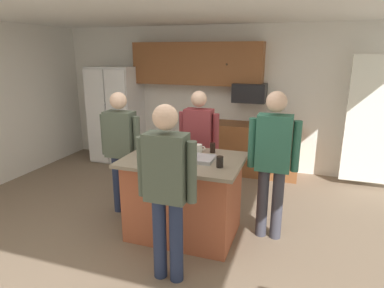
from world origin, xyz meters
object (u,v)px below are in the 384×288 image
object	(u,v)px
refrigerator	(116,114)
mug_ceramic_white	(199,148)
serving_tray	(195,158)
person_elder_center	(167,183)
glass_dark_ale	(169,143)
kitchen_island	(184,196)
microwave_over_range	(250,93)
glass_short_whisky	(220,162)
person_guest_by_door	(199,141)
glass_pilsner	(187,145)
person_guest_right	(273,156)
glass_stout_tall	(161,150)
tumbler_amber	(213,148)
person_guest_left	(121,146)

from	to	relation	value
refrigerator	mug_ceramic_white	world-z (taller)	refrigerator
serving_tray	person_elder_center	bearing A→B (deg)	-89.61
refrigerator	glass_dark_ale	xyz separation A→B (m)	(1.96, -1.97, 0.10)
glass_dark_ale	kitchen_island	bearing A→B (deg)	-44.86
microwave_over_range	kitchen_island	bearing A→B (deg)	-98.11
kitchen_island	glass_short_whisky	world-z (taller)	glass_short_whisky
kitchen_island	mug_ceramic_white	xyz separation A→B (m)	(0.09, 0.29, 0.52)
person_guest_by_door	glass_pilsner	world-z (taller)	person_guest_by_door
refrigerator	glass_short_whisky	size ratio (longest dim) A/B	15.50
person_elder_center	person_guest_right	bearing A→B (deg)	-47.18
glass_stout_tall	glass_pilsner	bearing A→B (deg)	44.99
kitchen_island	mug_ceramic_white	size ratio (longest dim) A/B	10.19
person_elder_center	tumbler_amber	xyz separation A→B (m)	(0.11, 1.15, 0.03)
mug_ceramic_white	person_guest_right	bearing A→B (deg)	-1.79
person_guest_by_door	glass_short_whisky	bearing A→B (deg)	23.21
kitchen_island	person_guest_right	size ratio (longest dim) A/B	0.78
person_elder_center	glass_dark_ale	xyz separation A→B (m)	(-0.44, 1.12, 0.04)
person_guest_by_door	microwave_over_range	bearing A→B (deg)	158.86
kitchen_island	glass_dark_ale	world-z (taller)	glass_dark_ale
microwave_over_range	person_elder_center	bearing A→B (deg)	-93.46
glass_stout_tall	glass_pilsner	distance (m)	0.35
person_guest_by_door	glass_dark_ale	size ratio (longest dim) A/B	11.56
glass_pilsner	mug_ceramic_white	size ratio (longest dim) A/B	1.14
glass_short_whisky	person_elder_center	bearing A→B (deg)	-115.98
kitchen_island	person_guest_by_door	size ratio (longest dim) A/B	0.83
kitchen_island	person_guest_right	xyz separation A→B (m)	(0.97, 0.26, 0.52)
glass_pilsner	glass_short_whisky	distance (m)	0.67
microwave_over_range	kitchen_island	distance (m)	2.59
glass_pilsner	tumbler_amber	size ratio (longest dim) A/B	1.25
glass_pilsner	tumbler_amber	distance (m)	0.31
person_guest_right	serving_tray	world-z (taller)	person_guest_right
tumbler_amber	glass_short_whisky	size ratio (longest dim) A/B	1.01
person_guest_right	glass_dark_ale	bearing A→B (deg)	-16.62
microwave_over_range	refrigerator	bearing A→B (deg)	-177.40
mug_ceramic_white	glass_stout_tall	bearing A→B (deg)	-144.95
refrigerator	tumbler_amber	world-z (taller)	refrigerator
refrigerator	glass_stout_tall	world-z (taller)	refrigerator
kitchen_island	glass_short_whisky	bearing A→B (deg)	-19.29
glass_pilsner	glass_short_whisky	xyz separation A→B (m)	(0.52, -0.43, -0.02)
person_guest_right	glass_short_whisky	size ratio (longest dim) A/B	14.43
glass_pilsner	person_guest_by_door	bearing A→B (deg)	93.56
refrigerator	glass_dark_ale	bearing A→B (deg)	-45.10
person_guest_left	glass_pilsner	world-z (taller)	person_guest_left
person_elder_center	glass_dark_ale	world-z (taller)	person_elder_center
microwave_over_range	glass_short_whisky	xyz separation A→B (m)	(0.13, -2.55, -0.43)
glass_stout_tall	glass_short_whisky	distance (m)	0.79
person_guest_by_door	glass_pilsner	xyz separation A→B (m)	(0.04, -0.57, 0.10)
refrigerator	glass_dark_ale	distance (m)	2.78
person_guest_by_door	glass_short_whisky	world-z (taller)	person_guest_by_door
person_elder_center	glass_pilsner	bearing A→B (deg)	0.14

